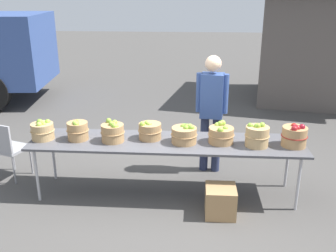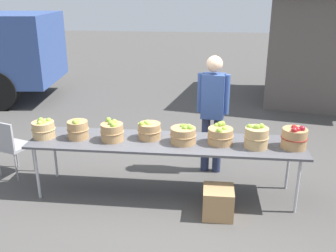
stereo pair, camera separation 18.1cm
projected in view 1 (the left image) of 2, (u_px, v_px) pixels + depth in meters
ground_plane at (166, 193)px, 5.14m from camera, size 40.00×40.00×0.00m
market_table at (166, 144)px, 4.90m from camera, size 3.50×0.76×0.75m
apple_basket_green_0 at (42, 130)px, 4.93m from camera, size 0.31×0.31×0.26m
apple_basket_green_1 at (78, 130)px, 4.91m from camera, size 0.28×0.28×0.28m
apple_basket_green_2 at (113, 132)px, 4.85m from camera, size 0.31×0.31×0.28m
apple_basket_green_3 at (150, 131)px, 4.93m from camera, size 0.31×0.31×0.25m
apple_basket_green_4 at (184, 134)px, 4.81m from camera, size 0.34×0.34×0.25m
apple_basket_green_5 at (221, 134)px, 4.81m from camera, size 0.33×0.33×0.26m
apple_basket_green_6 at (257, 135)px, 4.70m from camera, size 0.31×0.31×0.31m
apple_basket_red_0 at (294, 136)px, 4.70m from camera, size 0.32×0.32×0.30m
vendor_adult at (212, 105)px, 5.45m from camera, size 0.46×0.27×1.73m
food_kiosk at (328, 43)px, 8.99m from camera, size 4.00×3.53×2.74m
folding_chair at (7, 146)px, 5.36m from camera, size 0.51×0.51×0.86m
produce_crate at (220, 201)px, 4.60m from camera, size 0.36×0.36×0.36m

